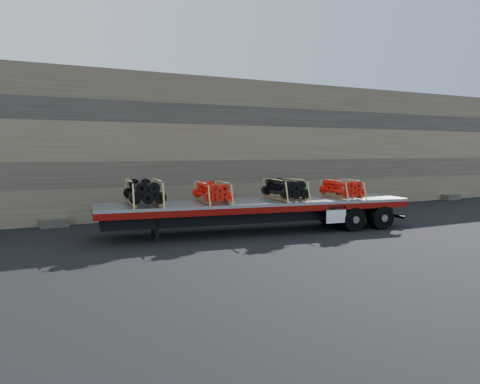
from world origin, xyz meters
The scene contains 7 objects.
ground centered at (0.00, 0.00, 0.00)m, with size 120.00×120.00×0.00m, color black.
rock_wall centered at (0.00, 6.50, 3.50)m, with size 44.00×3.00×7.00m, color #7A6B54.
trailer centered at (-0.80, -0.38, 0.64)m, with size 12.74×2.45×1.27m, color #9EA0A5, non-canonical shape.
bundle_front centered at (-5.27, 0.26, 1.72)m, with size 1.26×2.51×0.89m, color black, non-canonical shape.
bundle_midfront centered at (-2.65, -0.12, 1.66)m, with size 1.08×2.15×0.76m, color red, non-canonical shape.
bundle_midrear centered at (0.41, -0.55, 1.68)m, with size 1.15×2.30×0.81m, color black, non-canonical shape.
bundle_rear centered at (3.06, -0.93, 1.64)m, with size 1.03×2.06×0.73m, color red, non-canonical shape.
Camera 1 is at (-9.95, -16.75, 3.27)m, focal length 35.00 mm.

